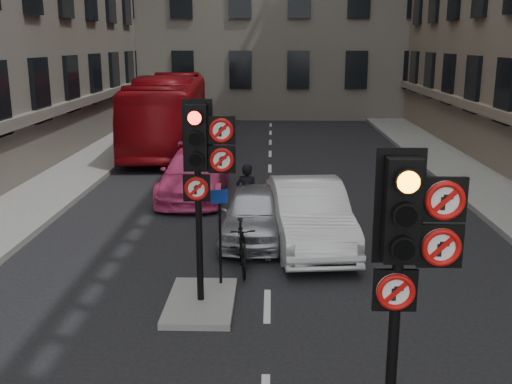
{
  "coord_description": "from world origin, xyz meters",
  "views": [
    {
      "loc": [
        0.06,
        -4.96,
        4.64
      ],
      "look_at": [
        -0.15,
        3.1,
        2.6
      ],
      "focal_mm": 42.0,
      "sensor_mm": 36.0,
      "label": 1
    }
  ],
  "objects_px": {
    "info_sign": "(220,224)",
    "signal_near": "(408,244)",
    "car_pink": "(195,174)",
    "motorcycle": "(242,246)",
    "motorcyclist": "(247,194)",
    "bus_red": "(169,112)",
    "car_silver": "(255,213)",
    "signal_far": "(202,159)",
    "car_white": "(309,214)"
  },
  "relations": [
    {
      "from": "info_sign",
      "to": "signal_near",
      "type": "bearing_deg",
      "value": -79.06
    },
    {
      "from": "car_pink",
      "to": "motorcycle",
      "type": "relative_size",
      "value": 2.74
    },
    {
      "from": "motorcyclist",
      "to": "info_sign",
      "type": "xyz_separation_m",
      "value": [
        -0.34,
        -4.19,
        0.51
      ]
    },
    {
      "from": "bus_red",
      "to": "motorcycle",
      "type": "bearing_deg",
      "value": -78.43
    },
    {
      "from": "car_pink",
      "to": "bus_red",
      "type": "xyz_separation_m",
      "value": [
        -2.21,
        8.53,
        0.91
      ]
    },
    {
      "from": "car_silver",
      "to": "motorcycle",
      "type": "distance_m",
      "value": 2.1
    },
    {
      "from": "signal_near",
      "to": "motorcycle",
      "type": "distance_m",
      "value": 6.43
    },
    {
      "from": "signal_near",
      "to": "motorcyclist",
      "type": "relative_size",
      "value": 2.2
    },
    {
      "from": "signal_far",
      "to": "car_white",
      "type": "distance_m",
      "value": 4.39
    },
    {
      "from": "car_white",
      "to": "motorcyclist",
      "type": "distance_m",
      "value": 2.16
    },
    {
      "from": "signal_near",
      "to": "car_white",
      "type": "bearing_deg",
      "value": 94.32
    },
    {
      "from": "signal_near",
      "to": "car_silver",
      "type": "bearing_deg",
      "value": 103.12
    },
    {
      "from": "car_pink",
      "to": "signal_far",
      "type": "bearing_deg",
      "value": -81.68
    },
    {
      "from": "signal_far",
      "to": "motorcycle",
      "type": "bearing_deg",
      "value": 71.98
    },
    {
      "from": "bus_red",
      "to": "car_white",
      "type": "bearing_deg",
      "value": -70.91
    },
    {
      "from": "car_silver",
      "to": "motorcycle",
      "type": "xyz_separation_m",
      "value": [
        -0.21,
        -2.09,
        -0.11
      ]
    },
    {
      "from": "car_white",
      "to": "signal_near",
      "type": "bearing_deg",
      "value": -91.5
    },
    {
      "from": "car_white",
      "to": "bus_red",
      "type": "bearing_deg",
      "value": 106.79
    },
    {
      "from": "car_white",
      "to": "bus_red",
      "type": "xyz_separation_m",
      "value": [
        -5.43,
        13.04,
        0.84
      ]
    },
    {
      "from": "motorcyclist",
      "to": "info_sign",
      "type": "distance_m",
      "value": 4.23
    },
    {
      "from": "signal_near",
      "to": "motorcycle",
      "type": "height_order",
      "value": "signal_near"
    },
    {
      "from": "bus_red",
      "to": "signal_near",
      "type": "bearing_deg",
      "value": -77.17
    },
    {
      "from": "signal_far",
      "to": "bus_red",
      "type": "bearing_deg",
      "value": 101.67
    },
    {
      "from": "car_silver",
      "to": "car_white",
      "type": "height_order",
      "value": "car_white"
    },
    {
      "from": "signal_far",
      "to": "motorcycle",
      "type": "height_order",
      "value": "signal_far"
    },
    {
      "from": "car_silver",
      "to": "bus_red",
      "type": "bearing_deg",
      "value": 111.47
    },
    {
      "from": "signal_near",
      "to": "car_white",
      "type": "height_order",
      "value": "signal_near"
    },
    {
      "from": "signal_near",
      "to": "motorcyclist",
      "type": "bearing_deg",
      "value": 102.93
    },
    {
      "from": "signal_near",
      "to": "car_pink",
      "type": "relative_size",
      "value": 0.75
    },
    {
      "from": "motorcycle",
      "to": "motorcyclist",
      "type": "bearing_deg",
      "value": 82.71
    },
    {
      "from": "motorcyclist",
      "to": "signal_far",
      "type": "bearing_deg",
      "value": 97.92
    },
    {
      "from": "car_pink",
      "to": "car_white",
      "type": "bearing_deg",
      "value": -54.64
    },
    {
      "from": "car_white",
      "to": "motorcycle",
      "type": "distance_m",
      "value": 2.21
    },
    {
      "from": "car_silver",
      "to": "info_sign",
      "type": "bearing_deg",
      "value": -97.15
    },
    {
      "from": "signal_near",
      "to": "car_white",
      "type": "xyz_separation_m",
      "value": [
        -0.56,
        7.36,
        -1.83
      ]
    },
    {
      "from": "car_silver",
      "to": "motorcycle",
      "type": "height_order",
      "value": "car_silver"
    },
    {
      "from": "car_white",
      "to": "car_silver",
      "type": "bearing_deg",
      "value": 154.09
    },
    {
      "from": "car_white",
      "to": "bus_red",
      "type": "relative_size",
      "value": 0.4
    },
    {
      "from": "car_silver",
      "to": "bus_red",
      "type": "distance_m",
      "value": 13.28
    },
    {
      "from": "signal_near",
      "to": "bus_red",
      "type": "xyz_separation_m",
      "value": [
        -5.99,
        20.4,
        -0.99
      ]
    },
    {
      "from": "car_pink",
      "to": "motorcycle",
      "type": "bearing_deg",
      "value": -74.31
    },
    {
      "from": "info_sign",
      "to": "motorcycle",
      "type": "bearing_deg",
      "value": 54.81
    },
    {
      "from": "motorcycle",
      "to": "motorcyclist",
      "type": "height_order",
      "value": "motorcyclist"
    },
    {
      "from": "signal_far",
      "to": "signal_near",
      "type": "bearing_deg",
      "value": -56.98
    },
    {
      "from": "signal_near",
      "to": "motorcyclist",
      "type": "distance_m",
      "value": 9.33
    },
    {
      "from": "car_pink",
      "to": "signal_near",
      "type": "bearing_deg",
      "value": -72.53
    },
    {
      "from": "car_silver",
      "to": "car_pink",
      "type": "xyz_separation_m",
      "value": [
        -1.95,
        4.04,
        0.05
      ]
    },
    {
      "from": "motorcycle",
      "to": "info_sign",
      "type": "distance_m",
      "value": 1.33
    },
    {
      "from": "car_silver",
      "to": "bus_red",
      "type": "height_order",
      "value": "bus_red"
    },
    {
      "from": "signal_near",
      "to": "car_pink",
      "type": "bearing_deg",
      "value": 107.63
    }
  ]
}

